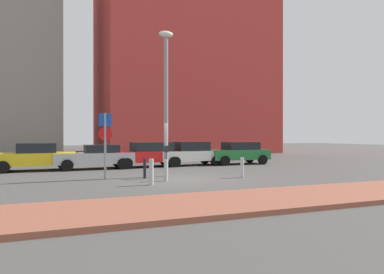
{
  "coord_description": "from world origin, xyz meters",
  "views": [
    {
      "loc": [
        -5.3,
        -14.63,
        1.91
      ],
      "look_at": [
        1.26,
        1.91,
        1.85
      ],
      "focal_mm": 33.07,
      "sensor_mm": 36.0,
      "label": 1
    }
  ],
  "objects_px": {
    "parked_car_silver": "(96,156)",
    "street_lamp": "(166,91)",
    "traffic_bollard_edge": "(166,170)",
    "parking_meter": "(166,157)",
    "traffic_bollard_near": "(151,172)",
    "parking_sign_post": "(105,137)",
    "parked_car_white": "(190,153)",
    "traffic_bollard_far": "(145,168)",
    "traffic_bollard_mid": "(242,167)",
    "parked_car_red": "(148,154)",
    "parked_car_green": "(239,152)",
    "parked_car_yellow": "(35,157)"
  },
  "relations": [
    {
      "from": "parked_car_white",
      "to": "traffic_bollard_far",
      "type": "relative_size",
      "value": 4.79
    },
    {
      "from": "parked_car_red",
      "to": "traffic_bollard_mid",
      "type": "distance_m",
      "value": 7.52
    },
    {
      "from": "traffic_bollard_mid",
      "to": "parking_meter",
      "type": "bearing_deg",
      "value": 163.33
    },
    {
      "from": "parked_car_white",
      "to": "parking_meter",
      "type": "distance_m",
      "value": 7.0
    },
    {
      "from": "traffic_bollard_mid",
      "to": "traffic_bollard_edge",
      "type": "relative_size",
      "value": 1.02
    },
    {
      "from": "parked_car_white",
      "to": "traffic_bollard_edge",
      "type": "xyz_separation_m",
      "value": [
        -3.82,
        -6.9,
        -0.33
      ]
    },
    {
      "from": "street_lamp",
      "to": "parking_meter",
      "type": "bearing_deg",
      "value": -105.89
    },
    {
      "from": "parked_car_white",
      "to": "traffic_bollard_mid",
      "type": "height_order",
      "value": "parked_car_white"
    },
    {
      "from": "street_lamp",
      "to": "traffic_bollard_mid",
      "type": "distance_m",
      "value": 5.04
    },
    {
      "from": "parking_meter",
      "to": "parking_sign_post",
      "type": "bearing_deg",
      "value": 162.38
    },
    {
      "from": "traffic_bollard_far",
      "to": "parked_car_red",
      "type": "bearing_deg",
      "value": 73.9
    },
    {
      "from": "parking_meter",
      "to": "street_lamp",
      "type": "relative_size",
      "value": 0.21
    },
    {
      "from": "traffic_bollard_near",
      "to": "traffic_bollard_edge",
      "type": "relative_size",
      "value": 1.13
    },
    {
      "from": "street_lamp",
      "to": "traffic_bollard_far",
      "type": "relative_size",
      "value": 7.64
    },
    {
      "from": "parking_meter",
      "to": "parked_car_white",
      "type": "bearing_deg",
      "value": 59.77
    },
    {
      "from": "parked_car_red",
      "to": "traffic_bollard_near",
      "type": "bearing_deg",
      "value": -103.78
    },
    {
      "from": "traffic_bollard_mid",
      "to": "traffic_bollard_far",
      "type": "xyz_separation_m",
      "value": [
        -4.21,
        1.33,
        -0.01
      ]
    },
    {
      "from": "parked_car_white",
      "to": "parked_car_silver",
      "type": "bearing_deg",
      "value": -177.61
    },
    {
      "from": "parking_meter",
      "to": "traffic_bollard_mid",
      "type": "bearing_deg",
      "value": -16.67
    },
    {
      "from": "parked_car_green",
      "to": "parked_car_silver",
      "type": "bearing_deg",
      "value": -179.81
    },
    {
      "from": "parking_meter",
      "to": "parked_car_green",
      "type": "bearing_deg",
      "value": 40.08
    },
    {
      "from": "parked_car_yellow",
      "to": "traffic_bollard_mid",
      "type": "height_order",
      "value": "parked_car_yellow"
    },
    {
      "from": "parked_car_silver",
      "to": "parked_car_red",
      "type": "height_order",
      "value": "parked_car_red"
    },
    {
      "from": "parking_meter",
      "to": "traffic_bollard_near",
      "type": "xyz_separation_m",
      "value": [
        -1.19,
        -1.81,
        -0.44
      ]
    },
    {
      "from": "parking_sign_post",
      "to": "traffic_bollard_far",
      "type": "bearing_deg",
      "value": -15.88
    },
    {
      "from": "traffic_bollard_mid",
      "to": "traffic_bollard_far",
      "type": "distance_m",
      "value": 4.42
    },
    {
      "from": "parked_car_yellow",
      "to": "parked_car_silver",
      "type": "xyz_separation_m",
      "value": [
        3.19,
        -0.14,
        -0.05
      ]
    },
    {
      "from": "parking_meter",
      "to": "traffic_bollard_edge",
      "type": "bearing_deg",
      "value": -108.9
    },
    {
      "from": "parked_car_yellow",
      "to": "traffic_bollard_edge",
      "type": "bearing_deg",
      "value": -51.88
    },
    {
      "from": "traffic_bollard_mid",
      "to": "traffic_bollard_edge",
      "type": "distance_m",
      "value": 3.6
    },
    {
      "from": "traffic_bollard_near",
      "to": "traffic_bollard_far",
      "type": "relative_size",
      "value": 1.14
    },
    {
      "from": "parked_car_white",
      "to": "parking_meter",
      "type": "bearing_deg",
      "value": -120.23
    },
    {
      "from": "parked_car_red",
      "to": "parking_sign_post",
      "type": "distance_m",
      "value": 6.31
    },
    {
      "from": "traffic_bollard_far",
      "to": "traffic_bollard_mid",
      "type": "bearing_deg",
      "value": -17.56
    },
    {
      "from": "parked_car_white",
      "to": "traffic_bollard_far",
      "type": "distance_m",
      "value": 7.23
    },
    {
      "from": "traffic_bollard_edge",
      "to": "parked_car_silver",
      "type": "bearing_deg",
      "value": 107.88
    },
    {
      "from": "parked_car_silver",
      "to": "parked_car_white",
      "type": "bearing_deg",
      "value": 2.39
    },
    {
      "from": "parked_car_silver",
      "to": "street_lamp",
      "type": "relative_size",
      "value": 0.64
    },
    {
      "from": "parked_car_silver",
      "to": "parking_sign_post",
      "type": "bearing_deg",
      "value": -91.65
    },
    {
      "from": "traffic_bollard_near",
      "to": "traffic_bollard_edge",
      "type": "xyz_separation_m",
      "value": [
        0.89,
        0.96,
        -0.06
      ]
    },
    {
      "from": "traffic_bollard_far",
      "to": "traffic_bollard_edge",
      "type": "relative_size",
      "value": 0.99
    },
    {
      "from": "parked_car_silver",
      "to": "street_lamp",
      "type": "distance_m",
      "value": 6.59
    },
    {
      "from": "parking_sign_post",
      "to": "traffic_bollard_near",
      "type": "xyz_separation_m",
      "value": [
        1.39,
        -2.63,
        -1.34
      ]
    },
    {
      "from": "parking_sign_post",
      "to": "traffic_bollard_edge",
      "type": "relative_size",
      "value": 3.24
    },
    {
      "from": "parking_sign_post",
      "to": "parked_car_green",
      "type": "bearing_deg",
      "value": 27.79
    },
    {
      "from": "traffic_bollard_edge",
      "to": "traffic_bollard_far",
      "type": "bearing_deg",
      "value": 117.23
    },
    {
      "from": "parked_car_yellow",
      "to": "traffic_bollard_edge",
      "type": "distance_m",
      "value": 8.65
    },
    {
      "from": "parked_car_silver",
      "to": "parked_car_red",
      "type": "bearing_deg",
      "value": 4.96
    },
    {
      "from": "parked_car_silver",
      "to": "parking_meter",
      "type": "relative_size",
      "value": 3.01
    },
    {
      "from": "parked_car_white",
      "to": "street_lamp",
      "type": "xyz_separation_m",
      "value": [
        -3.31,
        -5.29,
        3.26
      ]
    }
  ]
}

